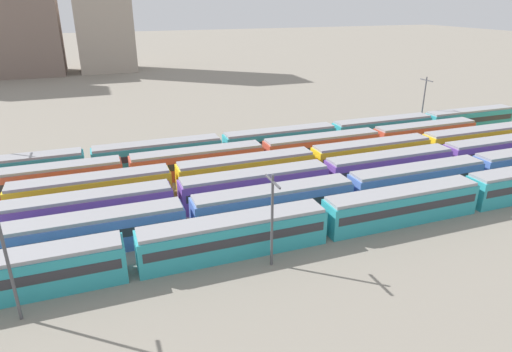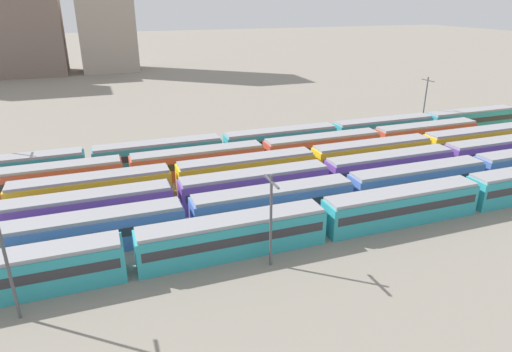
{
  "view_description": "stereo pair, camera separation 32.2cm",
  "coord_description": "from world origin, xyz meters",
  "px_view_note": "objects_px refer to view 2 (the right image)",
  "views": [
    {
      "loc": [
        3.58,
        -34.79,
        22.59
      ],
      "look_at": [
        21.23,
        13.0,
        2.04
      ],
      "focal_mm": 31.02,
      "sensor_mm": 36.0,
      "label": 1
    },
    {
      "loc": [
        3.88,
        -34.9,
        22.59
      ],
      "look_at": [
        21.23,
        13.0,
        2.04
      ],
      "focal_mm": 31.02,
      "sensor_mm": 36.0,
      "label": 2
    }
  ],
  "objects_px": {
    "train_track_2": "(326,176)",
    "train_track_1": "(477,171)",
    "train_track_0": "(402,206)",
    "train_track_4": "(263,154)",
    "catenary_pole_0": "(4,250)",
    "train_track_3": "(372,154)",
    "catenary_pole_1": "(425,101)",
    "catenary_pole_2": "(271,216)",
    "train_track_5": "(281,140)"
  },
  "relations": [
    {
      "from": "train_track_2",
      "to": "train_track_3",
      "type": "bearing_deg",
      "value": 27.06
    },
    {
      "from": "catenary_pole_1",
      "to": "catenary_pole_0",
      "type": "bearing_deg",
      "value": -153.01
    },
    {
      "from": "train_track_0",
      "to": "catenary_pole_1",
      "type": "bearing_deg",
      "value": 47.75
    },
    {
      "from": "train_track_3",
      "to": "catenary_pole_0",
      "type": "bearing_deg",
      "value": -156.59
    },
    {
      "from": "catenary_pole_2",
      "to": "catenary_pole_1",
      "type": "bearing_deg",
      "value": 36.86
    },
    {
      "from": "train_track_5",
      "to": "catenary_pole_2",
      "type": "distance_m",
      "value": 32.04
    },
    {
      "from": "train_track_5",
      "to": "catenary_pole_1",
      "type": "relative_size",
      "value": 9.72
    },
    {
      "from": "train_track_1",
      "to": "train_track_4",
      "type": "relative_size",
      "value": 1.51
    },
    {
      "from": "train_track_4",
      "to": "catenary_pole_1",
      "type": "distance_m",
      "value": 35.4
    },
    {
      "from": "train_track_3",
      "to": "catenary_pole_1",
      "type": "relative_size",
      "value": 9.72
    },
    {
      "from": "train_track_3",
      "to": "catenary_pole_0",
      "type": "xyz_separation_m",
      "value": [
        -43.55,
        -18.86,
        4.04
      ]
    },
    {
      "from": "train_track_0",
      "to": "catenary_pole_2",
      "type": "xyz_separation_m",
      "value": [
        -16.34,
        -3.02,
        3.04
      ]
    },
    {
      "from": "train_track_0",
      "to": "catenary_pole_2",
      "type": "distance_m",
      "value": 16.9
    },
    {
      "from": "catenary_pole_2",
      "to": "train_track_0",
      "type": "bearing_deg",
      "value": 10.48
    },
    {
      "from": "train_track_1",
      "to": "train_track_5",
      "type": "bearing_deg",
      "value": 131.97
    },
    {
      "from": "train_track_1",
      "to": "catenary_pole_0",
      "type": "bearing_deg",
      "value": -170.85
    },
    {
      "from": "train_track_2",
      "to": "train_track_1",
      "type": "bearing_deg",
      "value": -15.19
    },
    {
      "from": "train_track_4",
      "to": "catenary_pole_1",
      "type": "bearing_deg",
      "value": 13.34
    },
    {
      "from": "train_track_0",
      "to": "train_track_1",
      "type": "relative_size",
      "value": 0.83
    },
    {
      "from": "train_track_0",
      "to": "catenary_pole_1",
      "type": "relative_size",
      "value": 9.72
    },
    {
      "from": "train_track_0",
      "to": "train_track_4",
      "type": "relative_size",
      "value": 1.25
    },
    {
      "from": "train_track_5",
      "to": "train_track_0",
      "type": "bearing_deg",
      "value": -83.19
    },
    {
      "from": "train_track_2",
      "to": "train_track_4",
      "type": "bearing_deg",
      "value": 113.19
    },
    {
      "from": "train_track_2",
      "to": "train_track_5",
      "type": "height_order",
      "value": "same"
    },
    {
      "from": "train_track_3",
      "to": "catenary_pole_1",
      "type": "bearing_deg",
      "value": 34.16
    },
    {
      "from": "train_track_2",
      "to": "train_track_0",
      "type": "bearing_deg",
      "value": -71.19
    },
    {
      "from": "train_track_4",
      "to": "catenary_pole_0",
      "type": "xyz_separation_m",
      "value": [
        -28.92,
        -24.06,
        4.04
      ]
    },
    {
      "from": "train_track_1",
      "to": "train_track_3",
      "type": "distance_m",
      "value": 13.73
    },
    {
      "from": "catenary_pole_1",
      "to": "train_track_2",
      "type": "bearing_deg",
      "value": -148.15
    },
    {
      "from": "train_track_1",
      "to": "train_track_3",
      "type": "relative_size",
      "value": 1.2
    },
    {
      "from": "train_track_2",
      "to": "catenary_pole_1",
      "type": "xyz_separation_m",
      "value": [
        29.82,
        18.53,
        3.45
      ]
    },
    {
      "from": "catenary_pole_1",
      "to": "train_track_4",
      "type": "bearing_deg",
      "value": -166.66
    },
    {
      "from": "train_track_4",
      "to": "catenary_pole_2",
      "type": "xyz_separation_m",
      "value": [
        -8.35,
        -23.82,
        3.04
      ]
    },
    {
      "from": "train_track_2",
      "to": "train_track_5",
      "type": "distance_m",
      "value": 15.61
    },
    {
      "from": "catenary_pole_2",
      "to": "train_track_2",
      "type": "bearing_deg",
      "value": 46.36
    },
    {
      "from": "train_track_2",
      "to": "train_track_3",
      "type": "height_order",
      "value": "same"
    },
    {
      "from": "train_track_2",
      "to": "catenary_pole_0",
      "type": "height_order",
      "value": "catenary_pole_0"
    },
    {
      "from": "train_track_2",
      "to": "train_track_5",
      "type": "relative_size",
      "value": 0.8
    },
    {
      "from": "train_track_5",
      "to": "catenary_pole_2",
      "type": "xyz_separation_m",
      "value": [
        -13.24,
        -29.02,
        3.04
      ]
    },
    {
      "from": "train_track_4",
      "to": "train_track_5",
      "type": "xyz_separation_m",
      "value": [
        4.89,
        5.2,
        0.0
      ]
    },
    {
      "from": "train_track_1",
      "to": "train_track_5",
      "type": "relative_size",
      "value": 1.2
    },
    {
      "from": "train_track_4",
      "to": "catenary_pole_1",
      "type": "relative_size",
      "value": 7.76
    },
    {
      "from": "train_track_4",
      "to": "train_track_5",
      "type": "bearing_deg",
      "value": 46.75
    },
    {
      "from": "train_track_1",
      "to": "catenary_pole_0",
      "type": "distance_m",
      "value": 53.35
    },
    {
      "from": "train_track_0",
      "to": "catenary_pole_2",
      "type": "height_order",
      "value": "catenary_pole_2"
    },
    {
      "from": "train_track_4",
      "to": "train_track_5",
      "type": "height_order",
      "value": "same"
    },
    {
      "from": "train_track_3",
      "to": "train_track_5",
      "type": "distance_m",
      "value": 14.25
    },
    {
      "from": "train_track_2",
      "to": "catenary_pole_0",
      "type": "xyz_separation_m",
      "value": [
        -33.37,
        -13.66,
        4.04
      ]
    },
    {
      "from": "train_track_1",
      "to": "train_track_2",
      "type": "bearing_deg",
      "value": 164.81
    },
    {
      "from": "train_track_3",
      "to": "train_track_5",
      "type": "relative_size",
      "value": 1.0
    }
  ]
}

